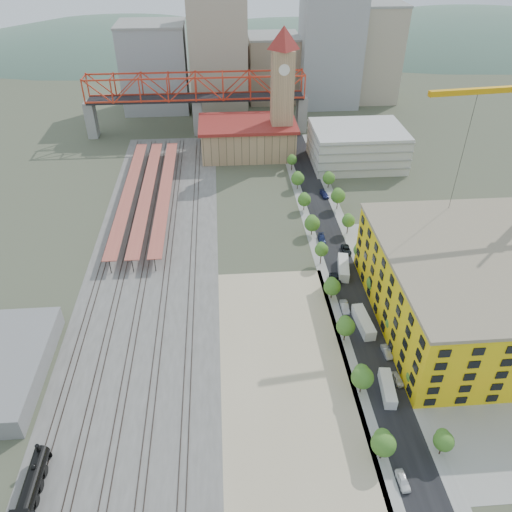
{
  "coord_description": "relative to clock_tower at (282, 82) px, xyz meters",
  "views": [
    {
      "loc": [
        -15.95,
        -105.83,
        82.06
      ],
      "look_at": [
        -8.2,
        -3.99,
        10.0
      ],
      "focal_mm": 35.0,
      "sensor_mm": 36.0,
      "label": 1
    }
  ],
  "objects": [
    {
      "name": "ground",
      "position": [
        -8.0,
        -79.99,
        -28.7
      ],
      "size": [
        400.0,
        400.0,
        0.0
      ],
      "primitive_type": "plane",
      "color": "#474C38",
      "rests_on": "ground"
    },
    {
      "name": "ballast_strip",
      "position": [
        -44.0,
        -62.49,
        -28.67
      ],
      "size": [
        36.0,
        165.0,
        0.06
      ],
      "primitive_type": "cube",
      "color": "#605E59",
      "rests_on": "ground"
    },
    {
      "name": "dirt_lot",
      "position": [
        -12.0,
        -111.49,
        -28.67
      ],
      "size": [
        28.0,
        67.0,
        0.06
      ],
      "primitive_type": "cube",
      "color": "tan",
      "rests_on": "ground"
    },
    {
      "name": "street_asphalt",
      "position": [
        8.0,
        -64.99,
        -28.67
      ],
      "size": [
        12.0,
        170.0,
        0.06
      ],
      "primitive_type": "cube",
      "color": "black",
      "rests_on": "ground"
    },
    {
      "name": "sidewalk_west",
      "position": [
        2.5,
        -64.99,
        -28.68
      ],
      "size": [
        3.0,
        170.0,
        0.04
      ],
      "primitive_type": "cube",
      "color": "gray",
      "rests_on": "ground"
    },
    {
      "name": "sidewalk_east",
      "position": [
        13.5,
        -64.99,
        -28.68
      ],
      "size": [
        3.0,
        170.0,
        0.04
      ],
      "primitive_type": "cube",
      "color": "gray",
      "rests_on": "ground"
    },
    {
      "name": "construction_pad",
      "position": [
        37.0,
        -99.99,
        -28.67
      ],
      "size": [
        50.0,
        90.0,
        0.06
      ],
      "primitive_type": "cube",
      "color": "gray",
      "rests_on": "ground"
    },
    {
      "name": "rail_tracks",
      "position": [
        -45.8,
        -62.49,
        -28.55
      ],
      "size": [
        26.56,
        160.0,
        0.18
      ],
      "color": "#382B23",
      "rests_on": "ground"
    },
    {
      "name": "platform_canopies",
      "position": [
        -49.0,
        -34.99,
        -24.7
      ],
      "size": [
        16.0,
        80.0,
        4.12
      ],
      "color": "#B85946",
      "rests_on": "ground"
    },
    {
      "name": "station_hall",
      "position": [
        -13.0,
        2.01,
        -22.03
      ],
      "size": [
        38.0,
        24.0,
        13.1
      ],
      "color": "tan",
      "rests_on": "ground"
    },
    {
      "name": "clock_tower",
      "position": [
        0.0,
        0.0,
        0.0
      ],
      "size": [
        12.0,
        12.0,
        52.0
      ],
      "color": "tan",
      "rests_on": "ground"
    },
    {
      "name": "parking_garage",
      "position": [
        28.0,
        -9.99,
        -21.7
      ],
      "size": [
        34.0,
        26.0,
        14.0
      ],
      "primitive_type": "cube",
      "color": "silver",
      "rests_on": "ground"
    },
    {
      "name": "truss_bridge",
      "position": [
        -33.0,
        25.01,
        -9.83
      ],
      "size": [
        94.0,
        9.6,
        25.6
      ],
      "color": "gray",
      "rests_on": "ground"
    },
    {
      "name": "construction_building",
      "position": [
        34.0,
        -99.99,
        -19.29
      ],
      "size": [
        44.6,
        50.6,
        18.8
      ],
      "color": "yellow",
      "rests_on": "ground"
    },
    {
      "name": "street_trees",
      "position": [
        8.0,
        -74.99,
        -28.7
      ],
      "size": [
        15.4,
        124.4,
        8.0
      ],
      "color": "#2C631D",
      "rests_on": "ground"
    },
    {
      "name": "skyline",
      "position": [
        -0.53,
        62.32,
        -5.89
      ],
      "size": [
        133.0,
        46.0,
        60.0
      ],
      "color": "#9EA0A3",
      "rests_on": "ground"
    },
    {
      "name": "distant_hills",
      "position": [
        37.28,
        180.01,
        -108.23
      ],
      "size": [
        647.0,
        264.0,
        227.0
      ],
      "color": "#4C6B59",
      "rests_on": "ground"
    },
    {
      "name": "locomotive",
      "position": [
        -58.0,
        -140.24,
        -26.55
      ],
      "size": [
        2.99,
        23.07,
        5.77
      ],
      "color": "black",
      "rests_on": "ground"
    },
    {
      "name": "site_trailer_a",
      "position": [
        8.0,
        -120.44,
        -27.47
      ],
      "size": [
        3.38,
        9.2,
        2.46
      ],
      "primitive_type": "cube",
      "rotation": [
        0.0,
        0.0,
        -0.12
      ],
      "color": "silver",
      "rests_on": "ground"
    },
    {
      "name": "site_trailer_b",
      "position": [
        8.0,
        -101.25,
        -27.45
      ],
      "size": [
        3.02,
        9.27,
        2.5
      ],
      "primitive_type": "cube",
      "rotation": [
        0.0,
        0.0,
        0.07
      ],
      "color": "silver",
      "rests_on": "ground"
    },
    {
      "name": "site_trailer_c",
      "position": [
        8.0,
        -100.79,
        -27.3
      ],
      "size": [
        3.49,
        10.41,
        2.8
      ],
      "primitive_type": "cube",
      "rotation": [
        0.0,
        0.0,
        0.08
      ],
      "color": "silver",
      "rests_on": "ground"
    },
    {
      "name": "site_trailer_d",
      "position": [
        8.0,
        -79.14,
        -27.3
      ],
      "size": [
        4.47,
        10.53,
        2.8
      ],
      "primitive_type": "cube",
      "rotation": [
        0.0,
        0.0,
        -0.18
      ],
      "color": "silver",
      "rests_on": "ground"
    },
    {
      "name": "car_0",
      "position": [
        5.0,
        -139.99,
        -27.97
      ],
      "size": [
        1.92,
        4.35,
        1.46
      ],
      "primitive_type": "imported",
      "rotation": [
        0.0,
        0.0,
        0.05
      ],
      "color": "white",
      "rests_on": "ground"
    },
    {
      "name": "car_1",
      "position": [
        5.0,
        -94.43,
        -27.89
      ],
      "size": [
        1.83,
        4.93,
        1.61
      ],
      "primitive_type": "imported",
      "rotation": [
        0.0,
        0.0,
        -0.03
      ],
      "color": "#ADACB2",
      "rests_on": "ground"
    },
    {
      "name": "car_2",
      "position": [
        5.0,
        -83.16,
        -27.97
      ],
      "size": [
        2.57,
        5.3,
        1.45
      ],
      "primitive_type": "imported",
      "rotation": [
        0.0,
        0.0,
        0.03
      ],
      "color": "black",
      "rests_on": "ground"
    },
    {
      "name": "car_3",
      "position": [
        5.0,
        -63.69,
        -27.96
      ],
      "size": [
        2.46,
        5.21,
        1.47
      ],
      "primitive_type": "imported",
      "rotation": [
        0.0,
        0.0,
        -0.08
      ],
      "color": "navy",
      "rests_on": "ground"
    },
    {
      "name": "car_4",
      "position": [
        11.0,
        -117.88,
        -28.0
      ],
      "size": [
        2.15,
        4.29,
        1.4
      ],
      "primitive_type": "imported",
      "rotation": [
        0.0,
        0.0,
        0.12
      ],
      "color": "silver",
      "rests_on": "ground"
    },
    {
      "name": "car_5",
      "position": [
        11.0,
        -110.01,
        -27.98
      ],
      "size": [
        1.81,
        4.43,
        1.43
      ],
      "primitive_type": "imported",
      "rotation": [
        0.0,
        0.0,
        0.07
      ],
      "color": "#98999D",
      "rests_on": "ground"
    },
    {
      "name": "car_6",
      "position": [
        11.0,
        -69.8,
        -27.99
      ],
      "size": [
        2.38,
        5.12,
        1.42
      ],
      "primitive_type": "imported",
      "rotation": [
        0.0,
        0.0,
        -0.01
      ],
      "color": "black",
      "rests_on": "ground"
    },
    {
      "name": "car_7",
      "position": [
        11.0,
        -36.11,
        -27.94
      ],
      "size": [
        2.88,
        5.5,
        1.52
      ],
      "primitive_type": "imported",
      "rotation": [
        0.0,
        0.0,
        0.15
      ],
      "color": "navy",
      "rests_on": "ground"
    }
  ]
}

